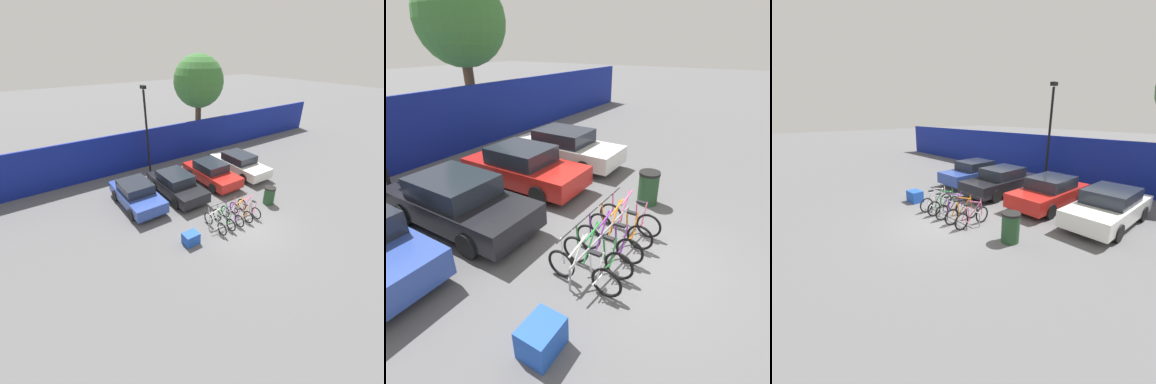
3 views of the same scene
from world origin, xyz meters
The scene contains 15 objects.
ground_plane centered at (0.00, 0.00, 0.00)m, with size 120.00×120.00×0.00m, color #59595B.
hoarding_wall centered at (0.00, 9.50, 1.39)m, with size 36.00×0.16×2.78m, color navy.
bike_rack centered at (-0.29, 0.68, 0.47)m, with size 2.88×0.04×0.57m.
bicycle_white centered at (-1.46, 0.53, 0.38)m, with size 0.68×1.71×1.05m.
bicycle_green centered at (-0.89, 0.53, 0.38)m, with size 0.68×1.71×1.05m.
bicycle_purple centered at (-0.33, 0.53, 0.38)m, with size 0.68×1.71×1.05m.
bicycle_orange centered at (0.29, 0.53, 0.38)m, with size 0.68×1.71×1.05m.
bicycle_pink centered at (0.88, 0.53, 0.38)m, with size 0.68×1.71×1.05m.
car_blue centered at (-3.63, 4.82, 0.69)m, with size 1.91×4.09×1.40m.
car_black centered at (-1.19, 4.53, 0.69)m, with size 1.91×4.41×1.40m.
car_red centered at (1.60, 4.66, 0.69)m, with size 1.91×4.23×1.40m.
car_white centered at (4.14, 4.67, 0.69)m, with size 1.91×4.48×1.40m.
lamp_post centered at (-0.98, 8.50, 3.26)m, with size 0.24×0.44×5.83m.
trash_bin centered at (2.62, 0.65, 0.52)m, with size 0.63×0.63×1.03m.
cargo_crate centered at (-3.02, 0.35, 0.28)m, with size 0.70×0.56×0.55m, color blue.
Camera 3 is at (7.48, -5.62, 4.14)m, focal length 24.00 mm.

